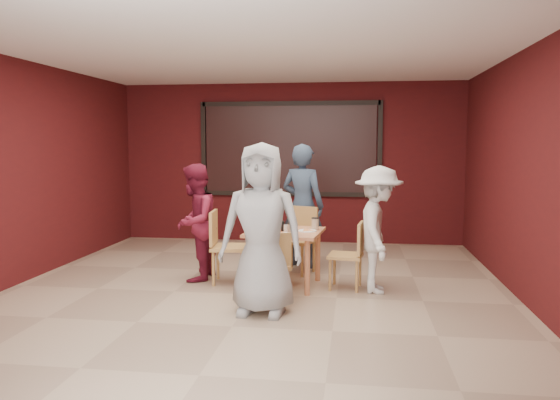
# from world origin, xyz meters

# --- Properties ---
(floor) EXTENTS (7.00, 7.00, 0.00)m
(floor) POSITION_xyz_m (0.00, 0.00, 0.00)
(floor) COLOR tan
(floor) RESTS_ON ground
(window_blinds) EXTENTS (3.00, 0.02, 1.50)m
(window_blinds) POSITION_xyz_m (0.00, 3.45, 1.65)
(window_blinds) COLOR black
(dining_table) EXTENTS (0.96, 0.96, 0.84)m
(dining_table) POSITION_xyz_m (0.31, 0.44, 0.61)
(dining_table) COLOR tan
(dining_table) RESTS_ON floor
(chair_front) EXTENTS (0.48, 0.48, 0.79)m
(chair_front) POSITION_xyz_m (0.26, -0.26, 0.45)
(chair_front) COLOR tan
(chair_front) RESTS_ON floor
(chair_back) EXTENTS (0.56, 0.56, 0.89)m
(chair_back) POSITION_xyz_m (0.41, 1.20, 0.50)
(chair_back) COLOR tan
(chair_back) RESTS_ON floor
(chair_left) EXTENTS (0.48, 0.48, 0.91)m
(chair_left) POSITION_xyz_m (-0.48, 0.48, 0.52)
(chair_left) COLOR tan
(chair_left) RESTS_ON floor
(chair_right) EXTENTS (0.44, 0.44, 0.81)m
(chair_right) POSITION_xyz_m (1.12, 0.41, 0.46)
(chair_right) COLOR tan
(chair_right) RESTS_ON floor
(diner_front) EXTENTS (0.90, 0.61, 1.76)m
(diner_front) POSITION_xyz_m (0.21, -0.67, 0.88)
(diner_front) COLOR #9A9A9A
(diner_front) RESTS_ON floor
(diner_back) EXTENTS (0.74, 0.62, 1.74)m
(diner_back) POSITION_xyz_m (0.42, 1.56, 0.87)
(diner_back) COLOR #324259
(diner_back) RESTS_ON floor
(diner_left) EXTENTS (0.61, 0.76, 1.49)m
(diner_left) POSITION_xyz_m (-0.87, 0.59, 0.75)
(diner_left) COLOR maroon
(diner_left) RESTS_ON floor
(diner_right) EXTENTS (0.56, 0.97, 1.49)m
(diner_right) POSITION_xyz_m (1.43, 0.33, 0.75)
(diner_right) COLOR silver
(diner_right) RESTS_ON floor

